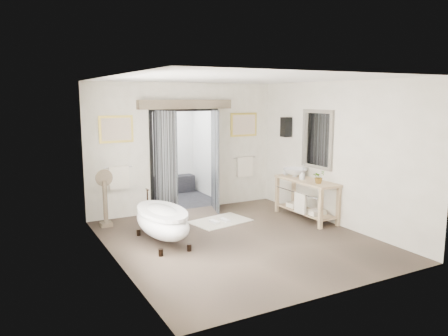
# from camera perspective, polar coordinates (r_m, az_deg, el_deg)

# --- Properties ---
(ground_plane) EXTENTS (5.00, 5.00, 0.00)m
(ground_plane) POSITION_cam_1_polar(r_m,az_deg,el_deg) (8.10, 2.03, -9.38)
(ground_plane) COLOR brown
(room_shell) EXTENTS (4.52, 5.02, 2.91)m
(room_shell) POSITION_cam_1_polar(r_m,az_deg,el_deg) (7.59, 2.30, 3.74)
(room_shell) COLOR silver
(room_shell) RESTS_ON ground_plane
(shower_room) EXTENTS (2.22, 2.01, 2.51)m
(shower_room) POSITION_cam_1_polar(r_m,az_deg,el_deg) (11.42, -8.07, 0.74)
(shower_room) COLOR black
(shower_room) RESTS_ON ground_plane
(back_wall_dressing) EXTENTS (3.82, 0.79, 2.52)m
(back_wall_dressing) POSITION_cam_1_polar(r_m,az_deg,el_deg) (9.79, -4.76, 3.25)
(back_wall_dressing) COLOR black
(back_wall_dressing) RESTS_ON ground_plane
(clawfoot_tub) EXTENTS (0.77, 1.72, 0.84)m
(clawfoot_tub) POSITION_cam_1_polar(r_m,az_deg,el_deg) (7.90, -8.09, -6.83)
(clawfoot_tub) COLOR black
(clawfoot_tub) RESTS_ON ground_plane
(vanity) EXTENTS (0.57, 1.60, 0.85)m
(vanity) POSITION_cam_1_polar(r_m,az_deg,el_deg) (9.47, 10.62, -3.58)
(vanity) COLOR tan
(vanity) RESTS_ON ground_plane
(pedestal_mirror) EXTENTS (0.35, 0.22, 1.17)m
(pedestal_mirror) POSITION_cam_1_polar(r_m,az_deg,el_deg) (9.10, -15.25, -4.31)
(pedestal_mirror) COLOR brown
(pedestal_mirror) RESTS_ON ground_plane
(rug) EXTENTS (1.33, 1.01, 0.01)m
(rug) POSITION_cam_1_polar(r_m,az_deg,el_deg) (9.23, -0.48, -6.95)
(rug) COLOR beige
(rug) RESTS_ON ground_plane
(slippers) EXTENTS (0.39, 0.28, 0.05)m
(slippers) POSITION_cam_1_polar(r_m,az_deg,el_deg) (9.12, -0.55, -6.93)
(slippers) COLOR white
(slippers) RESTS_ON rug
(basin) EXTENTS (0.66, 0.66, 0.18)m
(basin) POSITION_cam_1_polar(r_m,az_deg,el_deg) (9.71, 9.28, -0.59)
(basin) COLOR white
(basin) RESTS_ON vanity
(plant) EXTENTS (0.28, 0.26, 0.27)m
(plant) POSITION_cam_1_polar(r_m,az_deg,el_deg) (9.05, 12.27, -1.13)
(plant) COLOR gray
(plant) RESTS_ON vanity
(soap_bottle_a) EXTENTS (0.11, 0.11, 0.20)m
(soap_bottle_a) POSITION_cam_1_polar(r_m,az_deg,el_deg) (9.38, 10.18, -0.93)
(soap_bottle_a) COLOR gray
(soap_bottle_a) RESTS_ON vanity
(soap_bottle_b) EXTENTS (0.18, 0.18, 0.17)m
(soap_bottle_b) POSITION_cam_1_polar(r_m,az_deg,el_deg) (9.87, 8.11, -0.44)
(soap_bottle_b) COLOR gray
(soap_bottle_b) RESTS_ON vanity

